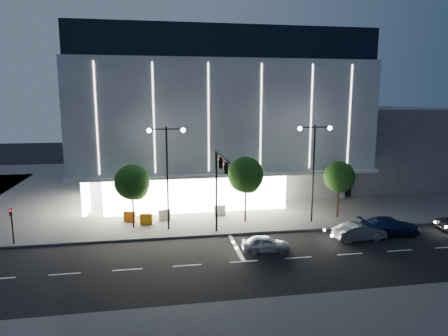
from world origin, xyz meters
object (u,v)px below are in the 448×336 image
(traffic_mast, at_px, (219,178))
(street_lamp_west, at_px, (167,163))
(barrier_b, at_px, (164,215))
(barrier_c, at_px, (146,219))
(car_second, at_px, (359,232))
(tree_left, at_px, (132,184))
(car_lead, at_px, (266,244))
(street_lamp_east, at_px, (314,159))
(car_third, at_px, (390,226))
(barrier_d, at_px, (220,210))
(barrier_a, at_px, (130,217))
(ped_signal_far, at_px, (12,222))
(tree_right, at_px, (339,178))
(tree_mid, at_px, (246,177))

(traffic_mast, relative_size, street_lamp_west, 0.79)
(barrier_b, distance_m, barrier_c, 1.93)
(street_lamp_west, relative_size, car_second, 2.12)
(tree_left, relative_size, car_lead, 1.59)
(street_lamp_east, xyz_separation_m, car_third, (5.30, -4.05, -5.22))
(barrier_b, xyz_separation_m, barrier_d, (5.30, 0.64, 0.00))
(traffic_mast, distance_m, car_third, 14.99)
(car_second, xyz_separation_m, barrier_a, (-18.55, 7.46, -0.05))
(traffic_mast, relative_size, tree_left, 1.24)
(ped_signal_far, xyz_separation_m, car_third, (30.30, -2.55, -1.15))
(tree_left, relative_size, tree_right, 1.04)
(tree_mid, height_order, barrier_d, tree_mid)
(tree_left, height_order, car_third, tree_left)
(street_lamp_east, bearing_deg, tree_mid, 170.31)
(traffic_mast, distance_m, tree_mid, 4.82)
(street_lamp_east, bearing_deg, tree_right, 18.63)
(car_lead, distance_m, car_third, 11.47)
(street_lamp_west, distance_m, street_lamp_east, 13.00)
(barrier_c, bearing_deg, street_lamp_west, -33.46)
(traffic_mast, xyz_separation_m, barrier_d, (1.00, 5.96, -4.38))
(tree_mid, bearing_deg, tree_left, -180.00)
(street_lamp_west, relative_size, barrier_b, 8.18)
(tree_left, distance_m, car_lead, 12.65)
(car_lead, bearing_deg, traffic_mast, 48.28)
(street_lamp_east, bearing_deg, barrier_b, 168.70)
(street_lamp_west, height_order, tree_mid, street_lamp_west)
(street_lamp_west, height_order, car_second, street_lamp_west)
(car_third, bearing_deg, tree_right, 27.20)
(street_lamp_west, bearing_deg, car_lead, -40.59)
(street_lamp_west, height_order, tree_left, street_lamp_west)
(barrier_b, xyz_separation_m, barrier_c, (-1.64, -1.01, 0.00))
(street_lamp_west, bearing_deg, tree_left, 161.06)
(tree_right, bearing_deg, barrier_b, 174.27)
(car_lead, distance_m, barrier_b, 11.31)
(tree_right, bearing_deg, car_third, -65.88)
(barrier_b, bearing_deg, tree_left, -162.19)
(tree_right, relative_size, barrier_d, 5.01)
(traffic_mast, height_order, car_lead, traffic_mast)
(traffic_mast, bearing_deg, tree_mid, 50.58)
(ped_signal_far, xyz_separation_m, car_second, (27.11, -3.35, -1.19))
(street_lamp_west, height_order, car_third, street_lamp_west)
(street_lamp_east, bearing_deg, tree_left, 176.35)
(street_lamp_east, bearing_deg, car_third, -37.42)
(street_lamp_east, distance_m, ped_signal_far, 25.37)
(ped_signal_far, xyz_separation_m, barrier_c, (10.06, 3.15, -1.24))
(street_lamp_west, height_order, barrier_a, street_lamp_west)
(barrier_d, bearing_deg, car_third, -32.13)
(traffic_mast, xyz_separation_m, tree_left, (-6.97, 3.68, -0.99))
(tree_right, distance_m, barrier_d, 11.71)
(car_second, xyz_separation_m, barrier_d, (-10.11, 8.15, -0.05))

